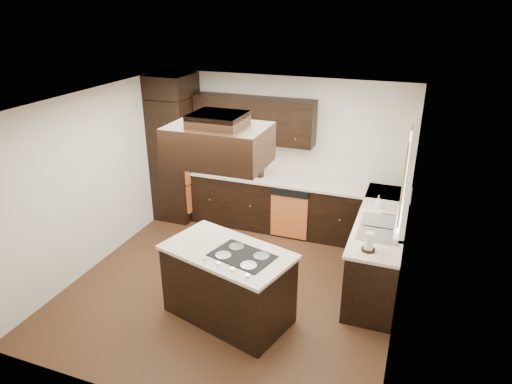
% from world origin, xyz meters
% --- Properties ---
extents(floor, '(4.20, 4.20, 0.02)m').
position_xyz_m(floor, '(0.00, 0.00, -0.01)').
color(floor, brown).
rests_on(floor, ground).
extents(ceiling, '(4.20, 4.20, 0.02)m').
position_xyz_m(ceiling, '(0.00, 0.00, 2.51)').
color(ceiling, silver).
rests_on(ceiling, ground).
extents(wall_back, '(4.20, 0.02, 2.50)m').
position_xyz_m(wall_back, '(0.00, 2.11, 1.25)').
color(wall_back, silver).
rests_on(wall_back, ground).
extents(wall_front, '(4.20, 0.02, 2.50)m').
position_xyz_m(wall_front, '(0.00, -2.11, 1.25)').
color(wall_front, silver).
rests_on(wall_front, ground).
extents(wall_left, '(0.02, 4.20, 2.50)m').
position_xyz_m(wall_left, '(-2.11, 0.00, 1.25)').
color(wall_left, silver).
rests_on(wall_left, ground).
extents(wall_right, '(0.02, 4.20, 2.50)m').
position_xyz_m(wall_right, '(2.11, 0.00, 1.25)').
color(wall_right, silver).
rests_on(wall_right, ground).
extents(oven_column, '(0.65, 0.75, 2.12)m').
position_xyz_m(oven_column, '(-1.78, 1.71, 1.06)').
color(oven_column, black).
rests_on(oven_column, floor).
extents(wall_oven_face, '(0.05, 0.62, 0.78)m').
position_xyz_m(wall_oven_face, '(-1.43, 1.71, 1.12)').
color(wall_oven_face, orange).
rests_on(wall_oven_face, oven_column).
extents(base_cabinets_back, '(2.93, 0.60, 0.88)m').
position_xyz_m(base_cabinets_back, '(0.03, 1.80, 0.44)').
color(base_cabinets_back, black).
rests_on(base_cabinets_back, floor).
extents(base_cabinets_right, '(0.60, 2.40, 0.88)m').
position_xyz_m(base_cabinets_right, '(1.80, 0.90, 0.44)').
color(base_cabinets_right, black).
rests_on(base_cabinets_right, floor).
extents(countertop_back, '(2.93, 0.63, 0.04)m').
position_xyz_m(countertop_back, '(0.03, 1.79, 0.90)').
color(countertop_back, beige).
rests_on(countertop_back, base_cabinets_back).
extents(countertop_right, '(0.63, 2.40, 0.04)m').
position_xyz_m(countertop_right, '(1.79, 0.90, 0.90)').
color(countertop_right, beige).
rests_on(countertop_right, base_cabinets_right).
extents(upper_cabinets, '(2.00, 0.34, 0.72)m').
position_xyz_m(upper_cabinets, '(-0.43, 1.93, 1.81)').
color(upper_cabinets, black).
rests_on(upper_cabinets, wall_back).
extents(dishwasher_front, '(0.60, 0.05, 0.72)m').
position_xyz_m(dishwasher_front, '(0.33, 1.50, 0.40)').
color(dishwasher_front, orange).
rests_on(dishwasher_front, floor).
extents(window_frame, '(0.06, 1.32, 1.12)m').
position_xyz_m(window_frame, '(2.07, 0.55, 1.65)').
color(window_frame, silver).
rests_on(window_frame, wall_right).
extents(window_pane, '(0.00, 1.20, 1.00)m').
position_xyz_m(window_pane, '(2.10, 0.55, 1.65)').
color(window_pane, white).
rests_on(window_pane, wall_right).
extents(curtain_left, '(0.02, 0.34, 0.90)m').
position_xyz_m(curtain_left, '(2.01, 0.13, 1.70)').
color(curtain_left, beige).
rests_on(curtain_left, wall_right).
extents(curtain_right, '(0.02, 0.34, 0.90)m').
position_xyz_m(curtain_right, '(2.01, 0.97, 1.70)').
color(curtain_right, beige).
rests_on(curtain_right, wall_right).
extents(sink_rim, '(0.52, 0.84, 0.01)m').
position_xyz_m(sink_rim, '(1.80, 0.55, 0.92)').
color(sink_rim, silver).
rests_on(sink_rim, countertop_right).
extents(island, '(1.61, 1.16, 0.88)m').
position_xyz_m(island, '(0.20, -0.63, 0.44)').
color(island, black).
rests_on(island, floor).
extents(island_top, '(1.68, 1.23, 0.04)m').
position_xyz_m(island_top, '(0.20, -0.63, 0.90)').
color(island_top, beige).
rests_on(island_top, island).
extents(cooktop, '(0.79, 0.63, 0.01)m').
position_xyz_m(cooktop, '(0.41, -0.69, 0.93)').
color(cooktop, black).
rests_on(cooktop, island_top).
extents(range_hood, '(1.05, 0.72, 0.42)m').
position_xyz_m(range_hood, '(0.10, -0.55, 2.16)').
color(range_hood, black).
rests_on(range_hood, ceiling).
extents(hood_duct, '(0.55, 0.50, 0.13)m').
position_xyz_m(hood_duct, '(0.10, -0.55, 2.44)').
color(hood_duct, black).
rests_on(hood_duct, ceiling).
extents(blender_base, '(0.15, 0.15, 0.10)m').
position_xyz_m(blender_base, '(-0.86, 1.70, 0.97)').
color(blender_base, silver).
rests_on(blender_base, countertop_back).
extents(blender_pitcher, '(0.13, 0.13, 0.26)m').
position_xyz_m(blender_pitcher, '(-0.86, 1.70, 1.15)').
color(blender_pitcher, silver).
rests_on(blender_pitcher, blender_base).
extents(spice_rack, '(0.37, 0.18, 0.30)m').
position_xyz_m(spice_rack, '(-0.37, 1.74, 1.07)').
color(spice_rack, black).
rests_on(spice_rack, countertop_back).
extents(mixing_bowl, '(0.37, 0.37, 0.07)m').
position_xyz_m(mixing_bowl, '(-1.20, 1.78, 0.96)').
color(mixing_bowl, silver).
rests_on(mixing_bowl, countertop_back).
extents(soap_bottle, '(0.09, 0.09, 0.18)m').
position_xyz_m(soap_bottle, '(1.69, 1.16, 1.01)').
color(soap_bottle, silver).
rests_on(soap_bottle, countertop_right).
extents(paper_towel, '(0.11, 0.11, 0.23)m').
position_xyz_m(paper_towel, '(1.73, -0.07, 1.03)').
color(paper_towel, silver).
rests_on(paper_towel, countertop_right).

